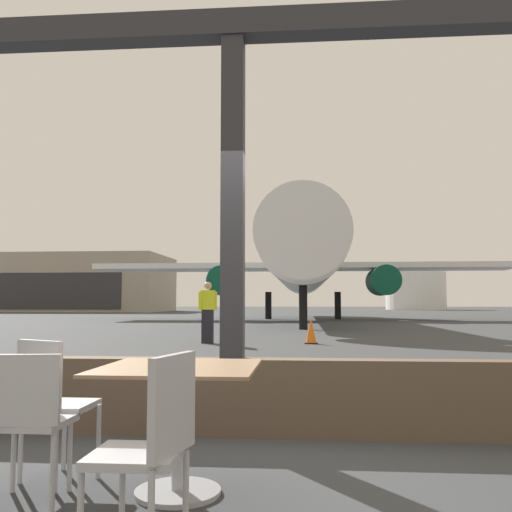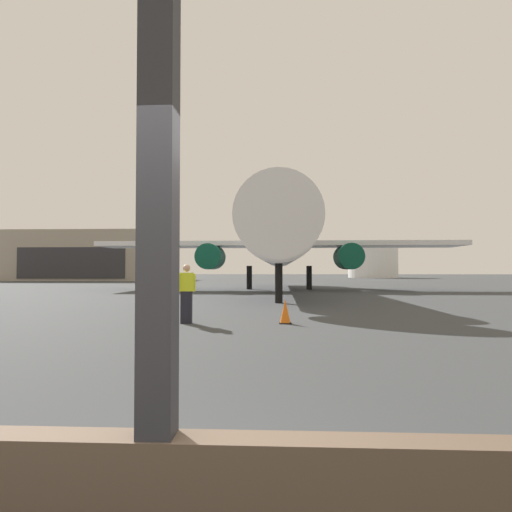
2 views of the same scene
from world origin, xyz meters
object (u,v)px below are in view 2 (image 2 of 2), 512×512
(airplane, at_px, (279,239))
(traffic_cone, at_px, (285,312))
(distant_hangar, at_px, (92,257))
(fuel_storage_tank, at_px, (373,262))
(ground_crew_worker, at_px, (186,293))

(airplane, height_order, traffic_cone, airplane)
(traffic_cone, bearing_deg, distant_hangar, 117.83)
(fuel_storage_tank, bearing_deg, ground_crew_worker, -105.33)
(ground_crew_worker, relative_size, traffic_cone, 2.42)
(ground_crew_worker, bearing_deg, airplane, 82.20)
(traffic_cone, xyz_separation_m, distant_hangar, (-28.61, 54.20, 3.22))
(distant_hangar, distance_m, fuel_storage_tank, 51.40)
(airplane, bearing_deg, traffic_cone, -89.40)
(airplane, relative_size, traffic_cone, 42.17)
(airplane, bearing_deg, distant_hangar, 129.48)
(airplane, distance_m, fuel_storage_tank, 59.13)
(fuel_storage_tank, bearing_deg, airplane, -107.87)
(traffic_cone, bearing_deg, fuel_storage_tank, 76.72)
(ground_crew_worker, relative_size, distant_hangar, 0.08)
(ground_crew_worker, xyz_separation_m, distant_hangar, (-25.69, 54.30, 2.66))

